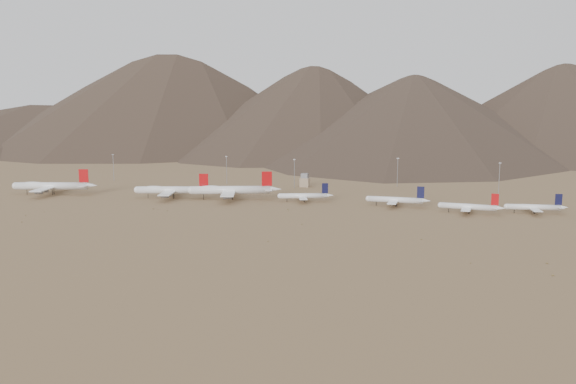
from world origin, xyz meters
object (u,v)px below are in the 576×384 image
(widebody_west, at_px, (52,186))
(widebody_east, at_px, (231,190))
(widebody_centre, at_px, (172,190))
(narrowbody_b, at_px, (397,200))
(narrowbody_a, at_px, (305,196))
(control_tower, at_px, (305,181))

(widebody_west, relative_size, widebody_east, 0.98)
(widebody_west, height_order, widebody_centre, widebody_west)
(narrowbody_b, bearing_deg, narrowbody_a, 178.59)
(widebody_centre, relative_size, narrowbody_b, 1.38)
(widebody_west, xyz_separation_m, control_tower, (186.12, 98.16, -1.77))
(widebody_centre, relative_size, narrowbody_a, 1.54)
(widebody_east, height_order, narrowbody_b, widebody_east)
(widebody_east, xyz_separation_m, narrowbody_a, (56.74, 3.51, -2.84))
(control_tower, bearing_deg, narrowbody_b, -44.16)
(control_tower, bearing_deg, widebody_centre, -132.69)
(narrowbody_a, distance_m, control_tower, 82.50)
(widebody_centre, bearing_deg, control_tower, 32.87)
(widebody_west, distance_m, narrowbody_b, 273.23)
(control_tower, bearing_deg, narrowbody_a, -76.53)
(widebody_centre, xyz_separation_m, control_tower, (83.41, 90.41, -1.27))
(narrowbody_a, height_order, narrowbody_b, narrowbody_b)
(widebody_west, relative_size, control_tower, 5.65)
(widebody_east, relative_size, narrowbody_a, 1.70)
(widebody_centre, height_order, narrowbody_b, widebody_centre)
(widebody_west, distance_m, control_tower, 210.43)
(control_tower, bearing_deg, widebody_west, -152.19)
(widebody_east, distance_m, narrowbody_a, 56.92)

